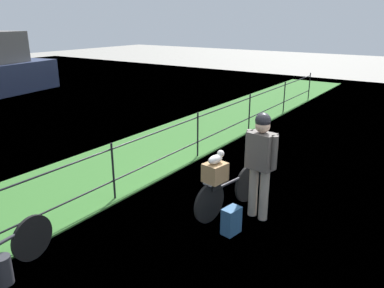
# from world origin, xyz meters

# --- Properties ---
(ground_plane) EXTENTS (60.00, 60.00, 0.00)m
(ground_plane) POSITION_xyz_m (0.00, 0.00, 0.00)
(ground_plane) COLOR gray
(grass_strip) EXTENTS (27.00, 2.40, 0.03)m
(grass_strip) POSITION_xyz_m (0.00, 3.45, 0.01)
(grass_strip) COLOR #38702D
(grass_strip) RESTS_ON ground
(iron_fence) EXTENTS (18.04, 0.04, 1.03)m
(iron_fence) POSITION_xyz_m (0.00, 2.37, 0.61)
(iron_fence) COLOR black
(iron_fence) RESTS_ON ground
(bicycle_main) EXTENTS (1.60, 0.33, 0.64)m
(bicycle_main) POSITION_xyz_m (-0.53, 0.57, 0.34)
(bicycle_main) COLOR black
(bicycle_main) RESTS_ON ground
(wooden_crate) EXTENTS (0.37, 0.33, 0.28)m
(wooden_crate) POSITION_xyz_m (-0.88, 0.63, 0.78)
(wooden_crate) COLOR #A87F51
(wooden_crate) RESTS_ON bicycle_main
(terrier_dog) EXTENTS (0.32, 0.18, 0.18)m
(terrier_dog) POSITION_xyz_m (-0.85, 0.62, 1.00)
(terrier_dog) COLOR silver
(terrier_dog) RESTS_ON wooden_crate
(cyclist_person) EXTENTS (0.32, 0.53, 1.68)m
(cyclist_person) POSITION_xyz_m (-0.44, 0.10, 1.00)
(cyclist_person) COLOR gray
(cyclist_person) RESTS_ON ground
(backpack_on_paving) EXTENTS (0.30, 0.22, 0.40)m
(backpack_on_paving) POSITION_xyz_m (-1.09, 0.21, 0.20)
(backpack_on_paving) COLOR #28517A
(backpack_on_paving) RESTS_ON ground
(mooring_bollard) EXTENTS (0.20, 0.20, 0.36)m
(mooring_bollard) POSITION_xyz_m (-3.57, 1.87, 0.18)
(mooring_bollard) COLOR #38383D
(mooring_bollard) RESTS_ON ground
(moored_boat_mid) EXTENTS (4.47, 2.87, 4.08)m
(moored_boat_mid) POSITION_xyz_m (3.26, 13.53, 0.91)
(moored_boat_mid) COLOR #2D3856
(moored_boat_mid) RESTS_ON ground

